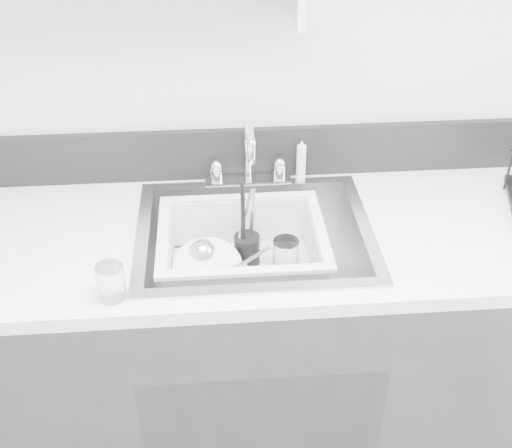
{
  "coord_description": "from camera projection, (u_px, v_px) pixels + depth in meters",
  "views": [
    {
      "loc": [
        -0.11,
        -0.22,
        1.94
      ],
      "look_at": [
        0.0,
        1.14,
        0.98
      ],
      "focal_mm": 45.0,
      "sensor_mm": 36.0,
      "label": 1
    }
  ],
  "objects": [
    {
      "name": "ladle",
      "position": [
        225.0,
        268.0,
        1.79
      ],
      "size": [
        0.31,
        0.28,
        0.09
      ],
      "primitive_type": null,
      "rotation": [
        0.0,
        0.0,
        -0.67
      ],
      "color": "silver",
      "rests_on": "wash_tub"
    },
    {
      "name": "backsplash",
      "position": [
        247.0,
        153.0,
        1.94
      ],
      "size": [
        3.2,
        0.02,
        0.16
      ],
      "primitive_type": "cube",
      "color": "black",
      "rests_on": "counter_run"
    },
    {
      "name": "tumbler_counter",
      "position": [
        111.0,
        282.0,
        1.5
      ],
      "size": [
        0.07,
        0.07,
        0.09
      ],
      "primitive_type": "cylinder",
      "rotation": [
        0.0,
        0.0,
        0.1
      ],
      "color": "white",
      "rests_on": "counter_run"
    },
    {
      "name": "sink",
      "position": [
        255.0,
        258.0,
        1.8
      ],
      "size": [
        0.64,
        0.52,
        0.2
      ],
      "primitive_type": null,
      "color": "silver",
      "rests_on": "counter_run"
    },
    {
      "name": "side_sprayer",
      "position": [
        301.0,
        161.0,
        1.92
      ],
      "size": [
        0.03,
        0.03,
        0.14
      ],
      "primitive_type": "cylinder",
      "color": "silver",
      "rests_on": "counter_run"
    },
    {
      "name": "counter_run",
      "position": [
        255.0,
        350.0,
        2.01
      ],
      "size": [
        3.2,
        0.62,
        0.92
      ],
      "color": "#2C2C30",
      "rests_on": "ground"
    },
    {
      "name": "tumbler_in_tub",
      "position": [
        286.0,
        256.0,
        1.82
      ],
      "size": [
        0.1,
        0.1,
        0.11
      ],
      "primitive_type": "cylinder",
      "rotation": [
        0.0,
        0.0,
        -0.39
      ],
      "color": "white",
      "rests_on": "wash_tub"
    },
    {
      "name": "faucet",
      "position": [
        248.0,
        167.0,
        1.91
      ],
      "size": [
        0.26,
        0.18,
        0.23
      ],
      "color": "silver",
      "rests_on": "counter_run"
    },
    {
      "name": "bowl_small",
      "position": [
        292.0,
        290.0,
        1.76
      ],
      "size": [
        0.13,
        0.13,
        0.03
      ],
      "primitive_type": "imported",
      "rotation": [
        0.0,
        0.0,
        0.37
      ],
      "color": "white",
      "rests_on": "wash_tub"
    },
    {
      "name": "room_shell",
      "position": [
        314.0,
        81.0,
        0.65
      ],
      "size": [
        3.5,
        3.0,
        2.6
      ],
      "color": "silver",
      "rests_on": "ground"
    },
    {
      "name": "utensil_cup",
      "position": [
        247.0,
        247.0,
        1.85
      ],
      "size": [
        0.07,
        0.07,
        0.25
      ],
      "rotation": [
        0.0,
        0.0,
        0.1
      ],
      "color": "black",
      "rests_on": "wash_tub"
    },
    {
      "name": "plate_stack",
      "position": [
        211.0,
        275.0,
        1.8
      ],
      "size": [
        0.24,
        0.23,
        0.09
      ],
      "rotation": [
        0.0,
        0.0,
        -0.21
      ],
      "color": "white",
      "rests_on": "wash_tub"
    },
    {
      "name": "wash_tub",
      "position": [
        242.0,
        255.0,
        1.79
      ],
      "size": [
        0.51,
        0.43,
        0.18
      ],
      "primitive_type": null,
      "rotation": [
        0.0,
        0.0,
        0.14
      ],
      "color": "silver",
      "rests_on": "sink"
    }
  ]
}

